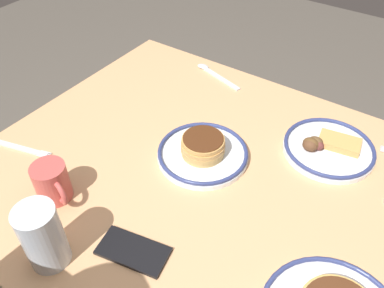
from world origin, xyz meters
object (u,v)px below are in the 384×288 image
tea_spoon (213,73)px  plate_far_companion (203,151)px  fork_far (18,147)px  cell_phone (133,251)px  drinking_glass (44,239)px  plate_near_main (328,148)px  coffee_mug (52,182)px

tea_spoon → plate_far_companion: bearing=118.5°
fork_far → tea_spoon: bearing=-111.1°
cell_phone → tea_spoon: tea_spoon is taller
drinking_glass → fork_far: size_ratio=0.75×
plate_near_main → tea_spoon: (0.44, -0.15, -0.01)m
coffee_mug → fork_far: (0.21, -0.05, -0.04)m
tea_spoon → cell_phone: bearing=108.8°
plate_far_companion → drinking_glass: bearing=77.8°
plate_near_main → tea_spoon: 0.47m
plate_near_main → plate_far_companion: (0.25, 0.20, 0.01)m
plate_far_companion → fork_far: (0.42, 0.25, -0.02)m
fork_far → tea_spoon: tea_spoon is taller
plate_far_companion → fork_far: plate_far_companion is taller
plate_near_main → drinking_glass: (0.34, 0.61, 0.05)m
coffee_mug → fork_far: size_ratio=0.55×
plate_near_main → plate_far_companion: 0.32m
plate_far_companion → tea_spoon: (0.19, -0.35, -0.02)m
coffee_mug → drinking_glass: size_ratio=0.74×
plate_far_companion → plate_near_main: bearing=-142.0°
fork_far → tea_spoon: 0.64m
plate_near_main → tea_spoon: bearing=-18.5°
fork_far → tea_spoon: (-0.23, -0.59, 0.00)m
plate_far_companion → tea_spoon: bearing=-61.5°
plate_far_companion → cell_phone: plate_far_companion is taller
drinking_glass → fork_far: 0.37m
coffee_mug → cell_phone: bearing=176.9°
coffee_mug → tea_spoon: coffee_mug is taller
cell_phone → fork_far: size_ratio=0.73×
coffee_mug → tea_spoon: bearing=-91.5°
drinking_glass → cell_phone: 0.17m
plate_near_main → cell_phone: bearing=66.8°
drinking_glass → tea_spoon: 0.77m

